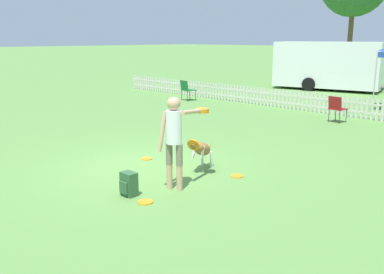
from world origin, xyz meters
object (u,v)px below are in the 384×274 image
(frisbee_near_handler, at_px, (147,159))
(backpack_on_grass, at_px, (129,184))
(frisbee_near_dog, at_px, (145,202))
(leaping_dog, at_px, (201,149))
(equipment_trailer, at_px, (328,65))
(frisbee_midfield, at_px, (237,176))
(folding_chair_center, at_px, (187,88))
(handler_person, at_px, (176,132))
(folding_chair_blue_left, at_px, (337,107))

(frisbee_near_handler, distance_m, backpack_on_grass, 2.29)
(frisbee_near_dog, bearing_deg, backpack_on_grass, 178.44)
(leaping_dog, bearing_deg, equipment_trailer, -92.78)
(frisbee_near_handler, xyz_separation_m, frisbee_midfield, (2.24, 0.47, 0.00))
(backpack_on_grass, distance_m, folding_chair_center, 11.52)
(folding_chair_center, distance_m, equipment_trailer, 8.42)
(frisbee_near_dog, relative_size, frisbee_midfield, 1.00)
(handler_person, xyz_separation_m, equipment_trailer, (-5.39, 16.01, 0.24))
(leaping_dog, relative_size, folding_chair_blue_left, 1.25)
(handler_person, bearing_deg, frisbee_near_handler, 134.42)
(frisbee_near_dog, distance_m, folding_chair_blue_left, 8.78)
(frisbee_near_dog, bearing_deg, folding_chair_blue_left, 96.35)
(frisbee_near_handler, height_order, equipment_trailer, equipment_trailer)
(handler_person, bearing_deg, folding_chair_blue_left, 74.93)
(frisbee_near_dog, distance_m, backpack_on_grass, 0.51)
(leaping_dog, relative_size, frisbee_near_dog, 4.21)
(backpack_on_grass, bearing_deg, frisbee_near_handler, 132.80)
(backpack_on_grass, bearing_deg, folding_chair_blue_left, 93.31)
(leaping_dog, distance_m, frisbee_near_handler, 1.52)
(frisbee_near_dog, xyz_separation_m, backpack_on_grass, (-0.47, 0.01, 0.19))
(handler_person, xyz_separation_m, leaping_dog, (-0.46, 1.14, -0.62))
(frisbee_near_handler, relative_size, equipment_trailer, 0.04)
(frisbee_near_dog, distance_m, equipment_trailer, 17.77)
(backpack_on_grass, distance_m, equipment_trailer, 17.61)
(leaping_dog, bearing_deg, backpack_on_grass, 72.34)
(leaping_dog, relative_size, folding_chair_center, 1.22)
(leaping_dog, bearing_deg, folding_chair_center, -64.12)
(frisbee_midfield, xyz_separation_m, backpack_on_grass, (-0.69, -2.14, 0.19))
(frisbee_midfield, relative_size, folding_chair_center, 0.29)
(handler_person, height_order, frisbee_near_dog, handler_person)
(frisbee_near_handler, distance_m, frisbee_midfield, 2.29)
(folding_chair_blue_left, bearing_deg, frisbee_midfield, 106.68)
(leaping_dog, relative_size, equipment_trailer, 0.17)
(handler_person, distance_m, frisbee_near_dog, 1.35)
(leaping_dog, relative_size, frisbee_midfield, 4.21)
(equipment_trailer, bearing_deg, leaping_dog, -84.81)
(handler_person, distance_m, frisbee_near_handler, 2.33)
(handler_person, height_order, backpack_on_grass, handler_person)
(frisbee_midfield, distance_m, folding_chair_blue_left, 6.68)
(frisbee_near_dog, height_order, frisbee_midfield, same)
(handler_person, height_order, frisbee_midfield, handler_person)
(equipment_trailer, bearing_deg, handler_person, -84.57)
(frisbee_midfield, relative_size, backpack_on_grass, 0.61)
(folding_chair_blue_left, height_order, folding_chair_center, folding_chair_center)
(frisbee_near_handler, bearing_deg, leaping_dog, 11.32)
(frisbee_near_handler, bearing_deg, folding_chair_blue_left, 81.50)
(frisbee_near_handler, distance_m, folding_chair_blue_left, 7.11)
(handler_person, relative_size, leaping_dog, 1.57)
(frisbee_near_handler, bearing_deg, folding_chair_center, 129.65)
(frisbee_near_dog, bearing_deg, folding_chair_center, 131.96)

